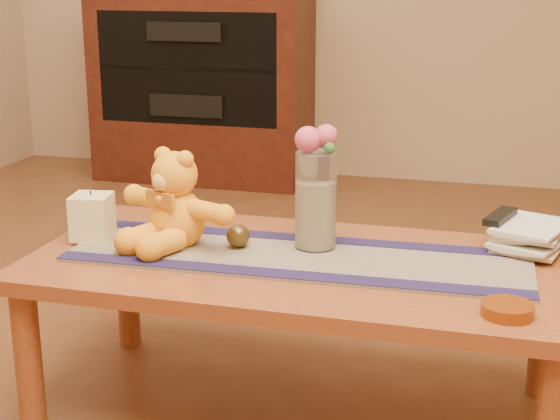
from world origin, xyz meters
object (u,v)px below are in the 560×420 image
(tv_remote, at_px, (500,216))
(amber_dish, at_px, (507,310))
(book_bottom, at_px, (500,242))
(teddy_bear, at_px, (177,199))
(bronze_ball, at_px, (238,236))
(pillar_candle, at_px, (92,217))
(glass_vase, at_px, (316,200))

(tv_remote, xyz_separation_m, amber_dish, (0.03, -0.48, -0.07))
(book_bottom, bearing_deg, teddy_bear, -150.07)
(teddy_bear, distance_m, book_bottom, 0.89)
(tv_remote, bearing_deg, bronze_ball, -144.74)
(pillar_candle, distance_m, glass_vase, 0.62)
(glass_vase, xyz_separation_m, bronze_ball, (-0.20, -0.06, -0.10))
(tv_remote, bearing_deg, glass_vase, -143.95)
(book_bottom, bearing_deg, amber_dish, -72.57)
(bronze_ball, bearing_deg, teddy_bear, -176.90)
(tv_remote, bearing_deg, pillar_candle, -149.72)
(book_bottom, bearing_deg, glass_vase, -146.04)
(teddy_bear, relative_size, book_bottom, 1.64)
(teddy_bear, relative_size, bronze_ball, 5.72)
(teddy_bear, xyz_separation_m, pillar_candle, (-0.24, -0.02, -0.06))
(pillar_candle, height_order, tv_remote, pillar_candle)
(amber_dish, bearing_deg, teddy_bear, 163.76)
(book_bottom, xyz_separation_m, tv_remote, (-0.00, -0.01, 0.07))
(pillar_candle, relative_size, amber_dish, 1.08)
(glass_vase, relative_size, amber_dish, 2.26)
(glass_vase, distance_m, book_bottom, 0.52)
(pillar_candle, distance_m, tv_remote, 1.12)
(bronze_ball, bearing_deg, glass_vase, 16.15)
(pillar_candle, bearing_deg, bronze_ball, 4.56)
(amber_dish, bearing_deg, bronze_ball, 159.48)
(teddy_bear, distance_m, amber_dish, 0.92)
(bronze_ball, bearing_deg, amber_dish, -20.52)
(bronze_ball, relative_size, tv_remote, 0.40)
(teddy_bear, distance_m, glass_vase, 0.37)
(book_bottom, bearing_deg, tv_remote, -93.00)
(book_bottom, relative_size, tv_remote, 1.39)
(teddy_bear, relative_size, pillar_candle, 2.95)
(glass_vase, bearing_deg, book_bottom, 19.78)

